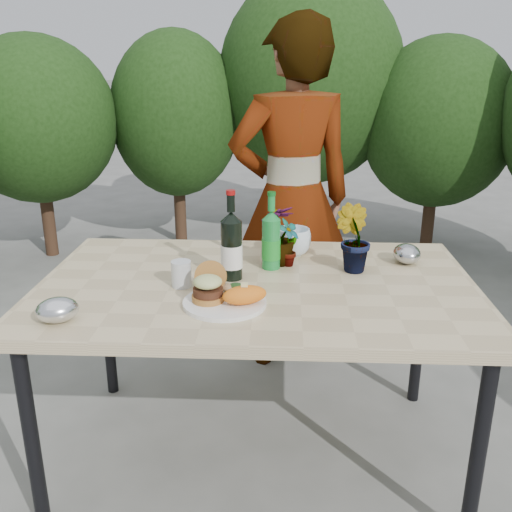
{
  "coord_description": "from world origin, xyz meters",
  "views": [
    {
      "loc": [
        0.09,
        -1.94,
        1.53
      ],
      "look_at": [
        0.0,
        -0.08,
        0.88
      ],
      "focal_mm": 40.0,
      "sensor_mm": 36.0,
      "label": 1
    }
  ],
  "objects_px": {
    "dinner_plate": "(225,303)",
    "wine_bottle": "(231,247)",
    "person": "(292,200)",
    "patio_table": "(257,297)"
  },
  "relations": [
    {
      "from": "patio_table",
      "to": "dinner_plate",
      "type": "xyz_separation_m",
      "value": [
        -0.1,
        -0.21,
        0.06
      ]
    },
    {
      "from": "patio_table",
      "to": "person",
      "type": "distance_m",
      "value": 0.84
    },
    {
      "from": "wine_bottle",
      "to": "person",
      "type": "distance_m",
      "value": 0.81
    },
    {
      "from": "person",
      "to": "wine_bottle",
      "type": "bearing_deg",
      "value": 57.58
    },
    {
      "from": "dinner_plate",
      "to": "wine_bottle",
      "type": "relative_size",
      "value": 0.83
    },
    {
      "from": "dinner_plate",
      "to": "wine_bottle",
      "type": "bearing_deg",
      "value": 89.48
    },
    {
      "from": "dinner_plate",
      "to": "wine_bottle",
      "type": "distance_m",
      "value": 0.27
    },
    {
      "from": "dinner_plate",
      "to": "patio_table",
      "type": "bearing_deg",
      "value": 64.79
    },
    {
      "from": "dinner_plate",
      "to": "person",
      "type": "xyz_separation_m",
      "value": [
        0.23,
        1.02,
        0.11
      ]
    },
    {
      "from": "person",
      "to": "dinner_plate",
      "type": "bearing_deg",
      "value": 61.28
    }
  ]
}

